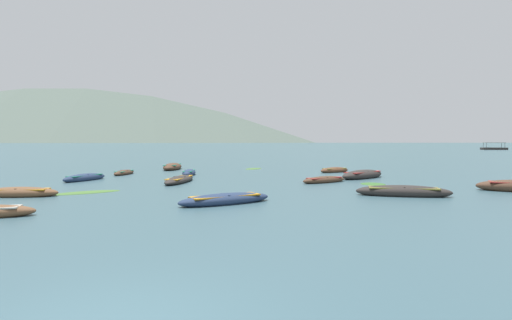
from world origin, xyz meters
name	(u,v)px	position (x,y,z in m)	size (l,w,h in m)	color
ground_plane	(294,142)	(0.00, 1500.00, 0.00)	(6000.00, 6000.00, 0.00)	#385660
mountain_0	(29,93)	(-1203.12, 1680.21, 222.55)	(1750.84, 1750.84, 445.11)	#4C5B56
mountain_1	(145,76)	(-686.80, 1755.44, 304.83)	(2111.74, 2111.74, 609.66)	#56665B
mountain_2	(261,91)	(-151.94, 1810.14, 236.17)	(1396.68, 1396.68, 472.34)	slate
mountain_3	(383,87)	(438.36, 2015.43, 277.57)	(1656.57, 1656.57, 555.13)	#56665B
rowboat_0	(124,173)	(-10.70, 24.33, 0.14)	(0.88, 3.02, 0.45)	#4C3323
rowboat_1	(363,175)	(7.23, 23.11, 0.23)	(4.02, 4.33, 0.73)	#2D2826
rowboat_2	(189,173)	(-5.56, 24.37, 0.17)	(1.28, 3.10, 0.54)	navy
rowboat_3	(324,180)	(4.32, 19.84, 0.16)	(3.22, 2.86, 0.49)	#4C3323
rowboat_4	(334,170)	(5.80, 28.21, 0.17)	(2.94, 2.69, 0.54)	brown
rowboat_5	(85,178)	(-11.25, 19.56, 0.18)	(1.79, 3.68, 0.56)	navy
rowboat_6	(179,180)	(-4.70, 19.02, 0.16)	(1.24, 4.50, 0.50)	#2D2826
rowboat_8	(173,167)	(-8.72, 30.24, 0.23)	(1.89, 4.44, 0.73)	#4C3323
rowboat_9	(19,193)	(-10.27, 12.09, 0.18)	(3.65, 1.57, 0.56)	brown
rowboat_11	(403,192)	(7.57, 14.03, 0.20)	(4.44, 1.58, 0.63)	#2D2826
rowboat_12	(225,200)	(-0.35, 10.94, 0.17)	(3.95, 3.31, 0.54)	navy
ferry_0	(494,148)	(65.25, 125.79, 0.45)	(7.19, 3.06, 2.54)	#2D2826
weed_patch_1	(86,193)	(-7.87, 13.65, 0.00)	(3.31, 1.05, 0.14)	#477033
weed_patch_3	(253,169)	(-1.35, 31.58, 0.00)	(1.22, 2.19, 0.14)	#477033
weed_patch_4	(373,184)	(7.16, 19.08, 0.00)	(1.64, 1.44, 0.14)	#38662D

